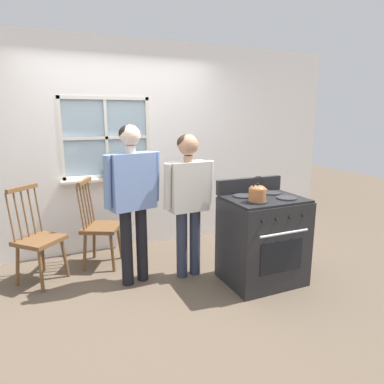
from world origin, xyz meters
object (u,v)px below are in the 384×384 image
object	(u,v)px
chair_near_wall	(38,240)
potted_plant	(108,172)
kettle	(257,192)
stove	(262,239)
person_teen_center	(188,191)
chair_by_window	(100,227)
person_elderly_left	(132,189)

from	to	relation	value
chair_near_wall	potted_plant	size ratio (longest dim) A/B	3.91
kettle	potted_plant	size ratio (longest dim) A/B	0.93
stove	person_teen_center	bearing A→B (deg)	147.25
chair_near_wall	person_teen_center	world-z (taller)	person_teen_center
stove	potted_plant	world-z (taller)	potted_plant
person_teen_center	stove	distance (m)	0.94
chair_near_wall	stove	bearing A→B (deg)	-67.77
kettle	potted_plant	distance (m)	2.00
chair_near_wall	potted_plant	xyz separation A→B (m)	(0.87, 0.58, 0.59)
chair_by_window	kettle	size ratio (longest dim) A/B	4.20
chair_near_wall	kettle	size ratio (longest dim) A/B	4.20
chair_by_window	potted_plant	size ratio (longest dim) A/B	3.91
person_elderly_left	person_teen_center	world-z (taller)	person_elderly_left
potted_plant	stove	bearing A→B (deg)	-49.22
person_elderly_left	potted_plant	size ratio (longest dim) A/B	6.28
person_teen_center	kettle	world-z (taller)	person_teen_center
chair_by_window	kettle	xyz separation A→B (m)	(1.34, -1.24, 0.55)
person_elderly_left	chair_near_wall	bearing A→B (deg)	142.71
kettle	potted_plant	world-z (taller)	potted_plant
chair_by_window	person_elderly_left	size ratio (longest dim) A/B	0.62
chair_by_window	person_teen_center	size ratio (longest dim) A/B	0.66
person_elderly_left	stove	distance (m)	1.46
stove	kettle	world-z (taller)	kettle
chair_by_window	person_elderly_left	world-z (taller)	person_elderly_left
person_elderly_left	chair_by_window	bearing A→B (deg)	101.41
chair_near_wall	person_elderly_left	world-z (taller)	person_elderly_left
chair_by_window	person_teen_center	bearing A→B (deg)	-102.67
stove	kettle	bearing A→B (deg)	-143.67
person_teen_center	potted_plant	bearing A→B (deg)	118.22
stove	kettle	size ratio (longest dim) A/B	4.39
chair_near_wall	person_elderly_left	distance (m)	1.16
person_elderly_left	kettle	world-z (taller)	person_elderly_left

